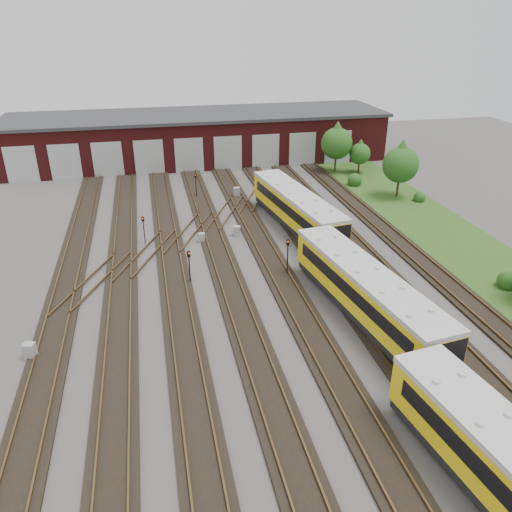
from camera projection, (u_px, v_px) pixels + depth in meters
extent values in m
plane|color=#43403E|center=(267.00, 306.00, 34.83)|extent=(120.00, 120.00, 0.00)
cube|color=black|center=(56.00, 330.00, 32.08)|extent=(2.40, 70.00, 0.18)
cube|color=brown|center=(43.00, 329.00, 31.87)|extent=(0.10, 70.00, 0.15)
cube|color=brown|center=(67.00, 326.00, 32.15)|extent=(0.10, 70.00, 0.15)
cube|color=black|center=(120.00, 322.00, 32.85)|extent=(2.40, 70.00, 0.18)
cube|color=brown|center=(108.00, 321.00, 32.64)|extent=(0.10, 70.00, 0.15)
cube|color=brown|center=(130.00, 319.00, 32.92)|extent=(0.10, 70.00, 0.15)
cube|color=black|center=(180.00, 315.00, 33.63)|extent=(2.40, 70.00, 0.18)
cube|color=brown|center=(170.00, 314.00, 33.42)|extent=(0.10, 70.00, 0.15)
cube|color=brown|center=(191.00, 312.00, 33.69)|extent=(0.10, 70.00, 0.15)
cube|color=black|center=(239.00, 308.00, 34.40)|extent=(2.40, 70.00, 0.18)
cube|color=brown|center=(228.00, 307.00, 34.19)|extent=(0.10, 70.00, 0.15)
cube|color=brown|center=(249.00, 305.00, 34.47)|extent=(0.10, 70.00, 0.15)
cube|color=black|center=(294.00, 302.00, 35.17)|extent=(2.40, 70.00, 0.18)
cube|color=brown|center=(285.00, 301.00, 34.96)|extent=(0.10, 70.00, 0.15)
cube|color=brown|center=(304.00, 299.00, 35.24)|extent=(0.10, 70.00, 0.15)
cube|color=black|center=(348.00, 296.00, 35.95)|extent=(2.40, 70.00, 0.18)
cube|color=brown|center=(338.00, 295.00, 35.74)|extent=(0.10, 70.00, 0.15)
cube|color=brown|center=(357.00, 293.00, 36.01)|extent=(0.10, 70.00, 0.15)
cube|color=black|center=(399.00, 290.00, 36.72)|extent=(2.40, 70.00, 0.18)
cube|color=brown|center=(390.00, 289.00, 36.51)|extent=(0.10, 70.00, 0.15)
cube|color=brown|center=(408.00, 287.00, 36.79)|extent=(0.10, 70.00, 0.15)
cube|color=black|center=(448.00, 284.00, 37.49)|extent=(2.40, 70.00, 0.18)
cube|color=brown|center=(439.00, 283.00, 37.28)|extent=(0.10, 70.00, 0.15)
cube|color=brown|center=(457.00, 281.00, 37.56)|extent=(0.10, 70.00, 0.15)
cube|color=brown|center=(147.00, 253.00, 41.95)|extent=(5.40, 9.62, 0.15)
cube|color=brown|center=(190.00, 231.00, 46.24)|extent=(5.40, 9.62, 0.15)
cube|color=brown|center=(225.00, 213.00, 50.52)|extent=(5.40, 9.62, 0.15)
cube|color=brown|center=(94.00, 280.00, 37.66)|extent=(5.40, 9.62, 0.15)
cube|color=brown|center=(255.00, 197.00, 54.81)|extent=(5.40, 9.62, 0.15)
cube|color=#531415|center=(199.00, 138.00, 68.65)|extent=(50.00, 12.00, 6.00)
cube|color=#323235|center=(198.00, 115.00, 67.27)|extent=(51.00, 12.50, 0.40)
cube|color=#AEB1B4|center=(21.00, 165.00, 59.46)|extent=(3.60, 0.12, 4.40)
cube|color=#AEB1B4|center=(65.00, 162.00, 60.42)|extent=(3.60, 0.12, 4.40)
cube|color=#AEB1B4|center=(108.00, 160.00, 61.39)|extent=(3.60, 0.12, 4.40)
cube|color=#AEB1B4|center=(149.00, 158.00, 62.36)|extent=(3.60, 0.12, 4.40)
cube|color=#AEB1B4|center=(189.00, 155.00, 63.32)|extent=(3.60, 0.12, 4.40)
cube|color=#AEB1B4|center=(228.00, 153.00, 64.29)|extent=(3.60, 0.12, 4.40)
cube|color=#AEB1B4|center=(266.00, 151.00, 65.26)|extent=(3.60, 0.12, 4.40)
cube|color=#AEB1B4|center=(302.00, 149.00, 66.22)|extent=(3.60, 0.12, 4.40)
cube|color=#AEB1B4|center=(338.00, 147.00, 67.19)|extent=(3.60, 0.12, 4.40)
cube|color=#244717|center=(437.00, 229.00, 47.27)|extent=(8.00, 55.00, 0.05)
cube|color=black|center=(364.00, 309.00, 33.27)|extent=(4.48, 15.67, 0.62)
cube|color=orange|center=(366.00, 290.00, 32.63)|extent=(4.79, 15.72, 2.27)
cube|color=silver|center=(368.00, 273.00, 32.07)|extent=(4.89, 15.73, 0.31)
cube|color=black|center=(348.00, 291.00, 32.10)|extent=(1.93, 13.51, 0.88)
cube|color=black|center=(384.00, 283.00, 32.95)|extent=(1.93, 13.51, 0.88)
cube|color=black|center=(296.00, 222.00, 47.32)|extent=(4.48, 15.67, 0.62)
cube|color=orange|center=(296.00, 207.00, 46.69)|extent=(4.79, 15.72, 2.27)
cube|color=silver|center=(297.00, 194.00, 46.12)|extent=(4.89, 15.73, 0.31)
cube|color=black|center=(283.00, 206.00, 46.15)|extent=(1.93, 13.51, 0.88)
cube|color=black|center=(310.00, 203.00, 47.00)|extent=(1.93, 13.51, 0.88)
cylinder|color=black|center=(190.00, 270.00, 37.28)|extent=(0.09, 0.09, 2.24)
cube|color=black|center=(189.00, 254.00, 36.69)|extent=(0.26, 0.20, 0.47)
sphere|color=red|center=(189.00, 253.00, 36.57)|extent=(0.11, 0.11, 0.11)
cylinder|color=black|center=(144.00, 232.00, 43.94)|extent=(0.09, 0.09, 2.09)
cube|color=black|center=(143.00, 219.00, 43.39)|extent=(0.24, 0.17, 0.43)
sphere|color=red|center=(143.00, 219.00, 43.28)|extent=(0.10, 0.10, 0.10)
cylinder|color=black|center=(196.00, 188.00, 54.93)|extent=(0.09, 0.09, 2.29)
cube|color=black|center=(195.00, 176.00, 54.33)|extent=(0.23, 0.14, 0.44)
sphere|color=red|center=(195.00, 175.00, 54.21)|extent=(0.11, 0.11, 0.11)
cylinder|color=black|center=(287.00, 260.00, 38.43)|extent=(0.09, 0.09, 2.57)
cube|color=black|center=(288.00, 242.00, 37.77)|extent=(0.27, 0.21, 0.47)
sphere|color=red|center=(288.00, 242.00, 37.65)|extent=(0.11, 0.11, 0.11)
cube|color=#9DA0A2|center=(30.00, 351.00, 29.31)|extent=(0.78, 0.71, 1.06)
cube|color=#9DA0A2|center=(202.00, 238.00, 44.40)|extent=(0.53, 0.44, 0.88)
cube|color=#9DA0A2|center=(237.00, 231.00, 45.69)|extent=(0.70, 0.65, 0.94)
cube|color=#9DA0A2|center=(328.00, 222.00, 47.58)|extent=(0.78, 0.72, 1.04)
cube|color=#9DA0A2|center=(237.00, 192.00, 55.35)|extent=(0.73, 0.63, 1.12)
cylinder|color=#312516|center=(335.00, 164.00, 63.90)|extent=(0.23, 0.23, 2.02)
sphere|color=#1A4614|center=(337.00, 143.00, 62.72)|extent=(3.94, 3.94, 3.94)
cone|color=#1A4614|center=(337.00, 132.00, 62.10)|extent=(3.37, 3.37, 2.81)
cylinder|color=#312516|center=(359.00, 168.00, 63.72)|extent=(0.23, 0.23, 1.36)
sphere|color=#1A4614|center=(360.00, 154.00, 62.92)|extent=(2.64, 2.64, 2.64)
cone|color=#1A4614|center=(361.00, 146.00, 62.51)|extent=(2.27, 2.27, 1.89)
cylinder|color=#312516|center=(398.00, 188.00, 55.17)|extent=(0.24, 0.24, 2.00)
sphere|color=#1A4614|center=(401.00, 165.00, 54.01)|extent=(3.89, 3.89, 3.89)
cone|color=#1A4614|center=(402.00, 152.00, 53.40)|extent=(3.33, 3.33, 2.78)
sphere|color=#1A4614|center=(508.00, 278.00, 36.90)|extent=(1.54, 1.54, 1.54)
sphere|color=#1A4614|center=(355.00, 178.00, 59.03)|extent=(1.70, 1.70, 1.70)
sphere|color=#1A4614|center=(420.00, 196.00, 54.04)|extent=(1.27, 1.27, 1.27)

